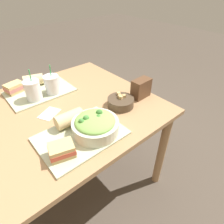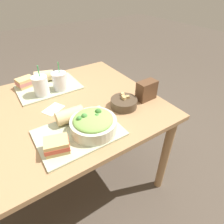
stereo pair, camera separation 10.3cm
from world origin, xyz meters
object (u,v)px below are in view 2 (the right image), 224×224
object	(u,v)px
drink_cup_dark	(41,86)
drink_cup_red	(60,82)
baguette_near	(70,115)
salad_bowl	(93,123)
soup_bowl	(124,102)
sandwich_near	(57,145)
baguette_far	(45,76)
napkin_folded	(54,109)
sandwich_far	(26,82)
chip_bag	(146,90)

from	to	relation	value
drink_cup_dark	drink_cup_red	size ratio (longest dim) A/B	1.03
baguette_near	drink_cup_red	distance (m)	0.39
salad_bowl	soup_bowl	xyz separation A→B (m)	(0.28, 0.10, -0.03)
drink_cup_dark	soup_bowl	bearing A→B (deg)	-47.08
salad_bowl	baguette_near	distance (m)	0.16
drink_cup_dark	baguette_near	bearing A→B (deg)	-83.36
sandwich_near	baguette_far	bearing A→B (deg)	93.17
sandwich_near	napkin_folded	xyz separation A→B (m)	(0.10, 0.35, -0.04)
salad_bowl	sandwich_near	bearing A→B (deg)	-172.07
sandwich_near	napkin_folded	distance (m)	0.36
baguette_far	soup_bowl	bearing A→B (deg)	-134.68
soup_bowl	baguette_near	bearing A→B (deg)	173.81
salad_bowl	baguette_far	xyz separation A→B (m)	(-0.03, 0.72, -0.01)
sandwich_far	drink_cup_red	world-z (taller)	drink_cup_red
salad_bowl	sandwich_far	size ratio (longest dim) A/B	1.75
sandwich_far	baguette_far	size ratio (longest dim) A/B	0.90
sandwich_near	drink_cup_red	distance (m)	0.60
drink_cup_dark	chip_bag	size ratio (longest dim) A/B	1.56
baguette_far	drink_cup_red	size ratio (longest dim) A/B	0.77
drink_cup_red	napkin_folded	world-z (taller)	drink_cup_red
soup_bowl	salad_bowl	bearing A→B (deg)	-159.46
soup_bowl	chip_bag	xyz separation A→B (m)	(0.18, -0.01, 0.03)
sandwich_near	chip_bag	bearing A→B (deg)	27.30
napkin_folded	drink_cup_red	bearing A→B (deg)	57.12
sandwich_near	baguette_far	distance (m)	0.77
sandwich_near	drink_cup_dark	distance (m)	0.56
sandwich_near	chip_bag	distance (m)	0.68
sandwich_near	drink_cup_red	xyz separation A→B (m)	(0.23, 0.55, 0.03)
sandwich_near	sandwich_far	xyz separation A→B (m)	(0.03, 0.74, 0.00)
baguette_far	chip_bag	distance (m)	0.79
sandwich_far	napkin_folded	world-z (taller)	sandwich_far
chip_bag	napkin_folded	world-z (taller)	chip_bag
baguette_far	sandwich_far	bearing A→B (deg)	112.49
sandwich_near	napkin_folded	world-z (taller)	sandwich_near
baguette_far	drink_cup_red	bearing A→B (deg)	-146.08
soup_bowl	baguette_far	xyz separation A→B (m)	(-0.31, 0.61, 0.02)
baguette_far	napkin_folded	xyz separation A→B (m)	(-0.08, -0.40, -0.05)
salad_bowl	baguette_near	world-z (taller)	salad_bowl
sandwich_near	baguette_near	distance (m)	0.22
baguette_far	chip_bag	world-z (taller)	chip_bag
baguette_near	chip_bag	xyz separation A→B (m)	(0.53, -0.04, 0.01)
drink_cup_red	sandwich_far	bearing A→B (deg)	137.11
soup_bowl	chip_bag	bearing A→B (deg)	-1.84
salad_bowl	sandwich_far	world-z (taller)	salad_bowl
baguette_near	drink_cup_red	xyz separation A→B (m)	(0.09, 0.38, 0.02)
sandwich_far	baguette_far	distance (m)	0.15
soup_bowl	baguette_near	world-z (taller)	baguette_near
drink_cup_dark	chip_bag	xyz separation A→B (m)	(0.57, -0.43, -0.01)
sandwich_far	salad_bowl	bearing A→B (deg)	-89.48
chip_bag	napkin_folded	xyz separation A→B (m)	(-0.57, 0.22, -0.06)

